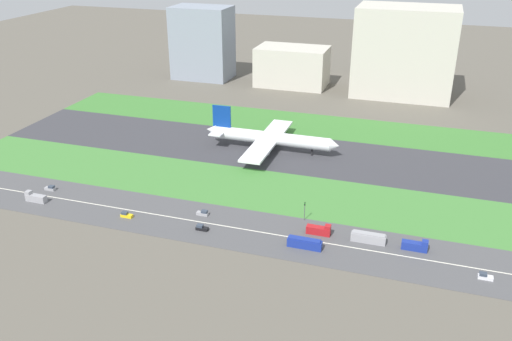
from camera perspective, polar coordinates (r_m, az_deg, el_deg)
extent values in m
plane|color=#5B564C|center=(255.43, 3.10, 1.94)|extent=(800.00, 800.00, 0.00)
cube|color=#38383D|center=(255.41, 3.11, 1.95)|extent=(280.00, 46.00, 0.10)
cube|color=#3D7A33|center=(292.62, 5.21, 4.89)|extent=(280.00, 36.00, 0.10)
cube|color=#427F38|center=(219.56, 0.31, -1.97)|extent=(280.00, 36.00, 0.10)
cube|color=#4C4C4F|center=(193.01, -2.60, -6.01)|extent=(280.00, 28.00, 0.10)
cube|color=silver|center=(192.98, -2.60, -6.00)|extent=(266.00, 0.50, 0.01)
cylinder|color=white|center=(254.74, 1.67, 3.43)|extent=(56.00, 6.00, 6.00)
cone|color=white|center=(248.64, 8.32, 2.63)|extent=(4.00, 5.70, 5.70)
cone|color=white|center=(264.04, -4.71, 4.32)|extent=(5.00, 5.40, 5.40)
cube|color=navy|center=(259.66, -3.63, 5.69)|extent=(9.00, 0.80, 11.00)
cube|color=white|center=(262.35, -3.80, 4.26)|extent=(6.00, 16.00, 0.60)
cube|color=white|center=(269.17, 2.16, 4.34)|extent=(10.00, 26.00, 1.00)
cylinder|color=gray|center=(264.29, 2.01, 3.44)|extent=(5.00, 3.20, 3.20)
cube|color=white|center=(242.41, 0.21, 2.00)|extent=(10.00, 26.00, 1.00)
cylinder|color=gray|center=(248.27, 0.85, 2.01)|extent=(5.00, 3.20, 3.20)
cylinder|color=black|center=(252.09, 5.94, 1.94)|extent=(1.00, 1.00, 3.20)
cylinder|color=black|center=(260.61, 1.03, 2.85)|extent=(1.00, 1.00, 3.20)
cylinder|color=black|center=(254.40, 0.57, 2.30)|extent=(1.00, 1.00, 3.20)
cube|color=#99999E|center=(225.90, -22.19, -2.73)|extent=(8.40, 2.50, 2.80)
cube|color=#99999E|center=(227.04, -22.90, -2.15)|extent=(2.00, 2.30, 1.20)
cube|color=yellow|center=(204.45, -13.48, -4.66)|extent=(4.40, 1.80, 1.10)
cube|color=#333D4C|center=(204.36, -13.70, -4.38)|extent=(2.20, 1.66, 0.90)
cube|color=#99999E|center=(187.45, 11.77, -7.02)|extent=(11.60, 2.50, 3.00)
cube|color=#99999E|center=(186.54, 11.84, -6.57)|extent=(10.80, 2.30, 0.50)
cube|color=black|center=(191.79, -5.71, -6.13)|extent=(4.40, 1.80, 1.10)
cube|color=#333D4C|center=(191.57, -5.94, -5.83)|extent=(2.20, 1.66, 0.90)
cube|color=#99999E|center=(201.18, -5.67, -4.55)|extent=(4.40, 1.80, 1.10)
cube|color=#333D4C|center=(200.40, -5.47, -4.34)|extent=(2.20, 1.66, 0.90)
cube|color=#99999E|center=(233.81, -20.91, -1.81)|extent=(4.40, 1.80, 1.10)
cube|color=#333D4C|center=(232.92, -20.79, -1.62)|extent=(2.20, 1.66, 0.90)
cube|color=navy|center=(187.14, 16.38, -7.66)|extent=(8.40, 2.50, 2.80)
cube|color=navy|center=(186.19, 17.44, -7.26)|extent=(2.00, 2.30, 1.20)
cube|color=#B2191E|center=(189.37, 6.60, -6.31)|extent=(8.40, 2.50, 2.80)
cube|color=#B2191E|center=(187.89, 7.59, -5.92)|extent=(2.00, 2.30, 1.20)
cube|color=navy|center=(181.37, 5.15, -7.71)|extent=(11.60, 2.50, 3.00)
cube|color=navy|center=(180.46, 5.14, -7.24)|extent=(10.80, 2.30, 0.50)
cube|color=silver|center=(180.76, 23.06, -10.34)|extent=(4.40, 1.80, 1.10)
cube|color=#333D4C|center=(180.12, 22.86, -10.05)|extent=(2.20, 1.66, 0.90)
cylinder|color=#4C4C51|center=(196.55, 5.14, -4.46)|extent=(0.24, 0.24, 6.00)
cube|color=black|center=(194.83, 5.18, -3.54)|extent=(0.36, 0.36, 1.20)
sphere|color=#19D826|center=(194.52, 5.17, -3.49)|extent=(0.24, 0.24, 0.24)
cube|color=gray|center=(380.66, -5.67, 13.26)|extent=(38.98, 25.71, 48.32)
cube|color=beige|center=(363.02, 3.83, 10.90)|extent=(45.99, 27.70, 25.27)
cube|color=beige|center=(349.84, 15.41, 11.98)|extent=(59.44, 37.27, 53.92)
cylinder|color=silver|center=(399.88, 11.63, 11.00)|extent=(17.79, 17.79, 15.18)
cylinder|color=silver|center=(398.05, 15.86, 10.39)|extent=(23.71, 23.71, 13.43)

